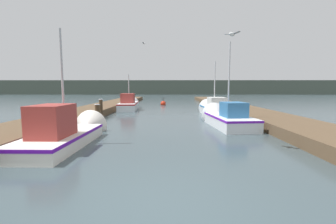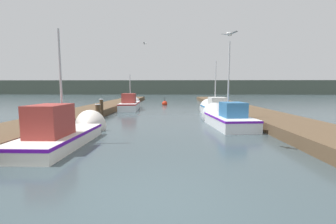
{
  "view_description": "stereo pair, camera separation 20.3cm",
  "coord_description": "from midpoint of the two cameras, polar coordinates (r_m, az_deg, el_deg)",
  "views": [
    {
      "loc": [
        0.14,
        -3.72,
        2.08
      ],
      "look_at": [
        0.06,
        10.31,
        0.55
      ],
      "focal_mm": 24.0,
      "sensor_mm": 36.0,
      "label": 1
    },
    {
      "loc": [
        0.34,
        -3.72,
        2.08
      ],
      "look_at": [
        0.06,
        10.31,
        0.55
      ],
      "focal_mm": 24.0,
      "sensor_mm": 36.0,
      "label": 2
    }
  ],
  "objects": [
    {
      "name": "channel_buoy",
      "position": [
        26.87,
        -1.45,
        2.16
      ],
      "size": [
        0.63,
        0.63,
        1.13
      ],
      "color": "red",
      "rests_on": "ground_plane"
    },
    {
      "name": "fishing_boat_0",
      "position": [
        9.34,
        -24.51,
        -4.58
      ],
      "size": [
        1.7,
        5.08,
        4.66
      ],
      "rotation": [
        0.0,
        0.0,
        -0.01
      ],
      "color": "silver",
      "rests_on": "ground_plane"
    },
    {
      "name": "dock_left",
      "position": [
        20.79,
        -17.32,
        0.85
      ],
      "size": [
        2.92,
        40.0,
        0.48
      ],
      "color": "brown",
      "rests_on": "ground_plane"
    },
    {
      "name": "distant_shore_ridge",
      "position": [
        75.3,
        0.15,
        6.26
      ],
      "size": [
        120.0,
        16.0,
        4.28
      ],
      "color": "#424C42",
      "rests_on": "ground_plane"
    },
    {
      "name": "mooring_piling_1",
      "position": [
        15.94,
        -17.84,
        0.19
      ],
      "size": [
        0.36,
        0.36,
        0.96
      ],
      "color": "#473523",
      "rests_on": "ground_plane"
    },
    {
      "name": "fishing_boat_1",
      "position": [
        12.85,
        13.94,
        -1.41
      ],
      "size": [
        2.13,
        4.91,
        4.97
      ],
      "rotation": [
        0.0,
        0.0,
        0.1
      ],
      "color": "silver",
      "rests_on": "ground_plane"
    },
    {
      "name": "fishing_boat_2",
      "position": [
        17.74,
        11.18,
        0.88
      ],
      "size": [
        1.87,
        4.5,
        4.49
      ],
      "rotation": [
        0.0,
        0.0,
        0.05
      ],
      "color": "silver",
      "rests_on": "ground_plane"
    },
    {
      "name": "seagull_1",
      "position": [
        18.69,
        -6.47,
        16.92
      ],
      "size": [
        0.3,
        0.56,
        0.12
      ],
      "rotation": [
        0.0,
        0.0,
        1.36
      ],
      "color": "white"
    },
    {
      "name": "ground_plane",
      "position": [
        4.27,
        -3.2,
        -22.93
      ],
      "size": [
        200.0,
        200.0,
        0.0
      ],
      "color": "#38474C"
    },
    {
      "name": "fishing_boat_3",
      "position": [
        22.16,
        -10.04,
        2.0
      ],
      "size": [
        1.91,
        6.0,
        3.7
      ],
      "rotation": [
        0.0,
        0.0,
        0.07
      ],
      "color": "silver",
      "rests_on": "ground_plane"
    },
    {
      "name": "mooring_piling_0",
      "position": [
        16.39,
        -17.0,
        0.95
      ],
      "size": [
        0.28,
        0.28,
        1.29
      ],
      "color": "#473523",
      "rests_on": "ground_plane"
    },
    {
      "name": "seagull_lead",
      "position": [
        7.94,
        15.18,
        18.54
      ],
      "size": [
        0.47,
        0.47,
        0.12
      ],
      "rotation": [
        0.0,
        0.0,
        2.36
      ],
      "color": "white"
    },
    {
      "name": "dock_right",
      "position": [
        20.64,
        16.71,
        0.84
      ],
      "size": [
        2.92,
        40.0,
        0.48
      ],
      "color": "brown",
      "rests_on": "ground_plane"
    },
    {
      "name": "mooring_piling_2",
      "position": [
        23.91,
        10.69,
        2.47
      ],
      "size": [
        0.24,
        0.24,
        1.11
      ],
      "color": "#473523",
      "rests_on": "ground_plane"
    }
  ]
}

